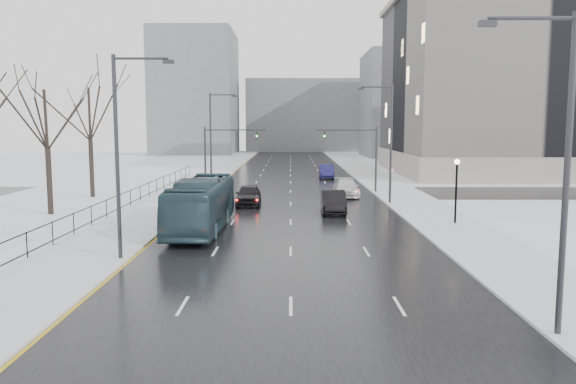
{
  "coord_description": "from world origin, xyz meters",
  "views": [
    {
      "loc": [
        -0.02,
        -7.03,
        6.67
      ],
      "look_at": [
        -0.17,
        27.87,
        2.5
      ],
      "focal_mm": 35.0,
      "sensor_mm": 36.0,
      "label": 1
    }
  ],
  "objects_px": {
    "streetlight_r_near": "(560,160)",
    "bus": "(202,204)",
    "no_uturn_sign": "(391,173)",
    "streetlight_l_far": "(213,135)",
    "tree_park_d": "(51,215)",
    "mast_signal_right": "(365,151)",
    "lamppost_r_mid": "(456,182)",
    "sedan_right_distant": "(326,171)",
    "tree_park_e": "(93,198)",
    "streetlight_l_near": "(121,147)",
    "sedan_center_near": "(249,195)",
    "streetlight_r_mid": "(388,138)",
    "sedan_right_far": "(346,188)",
    "mast_signal_left": "(216,151)",
    "sedan_right_near": "(333,202)"
  },
  "relations": [
    {
      "from": "streetlight_l_near",
      "to": "sedan_right_far",
      "type": "height_order",
      "value": "streetlight_l_near"
    },
    {
      "from": "sedan_right_far",
      "to": "sedan_center_near",
      "type": "bearing_deg",
      "value": -144.67
    },
    {
      "from": "streetlight_r_near",
      "to": "bus",
      "type": "height_order",
      "value": "streetlight_r_near"
    },
    {
      "from": "streetlight_r_mid",
      "to": "sedan_center_near",
      "type": "relative_size",
      "value": 1.98
    },
    {
      "from": "tree_park_d",
      "to": "sedan_right_far",
      "type": "xyz_separation_m",
      "value": [
        23.01,
        11.11,
        0.84
      ]
    },
    {
      "from": "streetlight_r_mid",
      "to": "bus",
      "type": "xyz_separation_m",
      "value": [
        -13.81,
        -11.92,
        -3.93
      ]
    },
    {
      "from": "tree_park_e",
      "to": "sedan_right_near",
      "type": "relative_size",
      "value": 2.63
    },
    {
      "from": "tree_park_e",
      "to": "streetlight_r_mid",
      "type": "xyz_separation_m",
      "value": [
        26.37,
        -4.0,
        5.62
      ]
    },
    {
      "from": "streetlight_l_far",
      "to": "sedan_right_distant",
      "type": "height_order",
      "value": "streetlight_l_far"
    },
    {
      "from": "mast_signal_left",
      "to": "bus",
      "type": "bearing_deg",
      "value": -85.16
    },
    {
      "from": "streetlight_l_far",
      "to": "bus",
      "type": "height_order",
      "value": "streetlight_l_far"
    },
    {
      "from": "streetlight_l_far",
      "to": "sedan_right_near",
      "type": "distance_m",
      "value": 20.91
    },
    {
      "from": "streetlight_r_mid",
      "to": "streetlight_l_far",
      "type": "distance_m",
      "value": 20.27
    },
    {
      "from": "streetlight_l_far",
      "to": "sedan_right_far",
      "type": "relative_size",
      "value": 1.83
    },
    {
      "from": "streetlight_r_mid",
      "to": "mast_signal_left",
      "type": "bearing_deg",
      "value": 152.69
    },
    {
      "from": "sedan_right_distant",
      "to": "streetlight_r_near",
      "type": "bearing_deg",
      "value": -84.87
    },
    {
      "from": "streetlight_r_mid",
      "to": "streetlight_l_far",
      "type": "height_order",
      "value": "same"
    },
    {
      "from": "lamppost_r_mid",
      "to": "sedan_right_distant",
      "type": "relative_size",
      "value": 0.83
    },
    {
      "from": "streetlight_l_near",
      "to": "mast_signal_left",
      "type": "bearing_deg",
      "value": 88.28
    },
    {
      "from": "lamppost_r_mid",
      "to": "sedan_center_near",
      "type": "relative_size",
      "value": 0.85
    },
    {
      "from": "bus",
      "to": "sedan_center_near",
      "type": "relative_size",
      "value": 2.34
    },
    {
      "from": "tree_park_e",
      "to": "sedan_right_distant",
      "type": "xyz_separation_m",
      "value": [
        22.7,
        19.2,
        0.89
      ]
    },
    {
      "from": "tree_park_e",
      "to": "mast_signal_left",
      "type": "bearing_deg",
      "value": 20.19
    },
    {
      "from": "bus",
      "to": "sedan_right_near",
      "type": "relative_size",
      "value": 2.3
    },
    {
      "from": "streetlight_r_mid",
      "to": "sedan_right_far",
      "type": "height_order",
      "value": "streetlight_r_mid"
    },
    {
      "from": "tree_park_d",
      "to": "streetlight_l_near",
      "type": "relative_size",
      "value": 1.25
    },
    {
      "from": "mast_signal_right",
      "to": "sedan_right_distant",
      "type": "height_order",
      "value": "mast_signal_right"
    },
    {
      "from": "sedan_right_distant",
      "to": "tree_park_e",
      "type": "bearing_deg",
      "value": -138.59
    },
    {
      "from": "lamppost_r_mid",
      "to": "sedan_center_near",
      "type": "bearing_deg",
      "value": 147.57
    },
    {
      "from": "streetlight_r_mid",
      "to": "mast_signal_left",
      "type": "relative_size",
      "value": 1.54
    },
    {
      "from": "lamppost_r_mid",
      "to": "sedan_right_distant",
      "type": "bearing_deg",
      "value": 101.08
    },
    {
      "from": "sedan_right_near",
      "to": "bus",
      "type": "bearing_deg",
      "value": -140.57
    },
    {
      "from": "streetlight_l_far",
      "to": "no_uturn_sign",
      "type": "xyz_separation_m",
      "value": [
        17.37,
        -8.0,
        -3.32
      ]
    },
    {
      "from": "tree_park_d",
      "to": "sedan_right_distant",
      "type": "bearing_deg",
      "value": 52.63
    },
    {
      "from": "streetlight_l_far",
      "to": "sedan_center_near",
      "type": "bearing_deg",
      "value": -69.95
    },
    {
      "from": "streetlight_r_near",
      "to": "mast_signal_right",
      "type": "bearing_deg",
      "value": 91.27
    },
    {
      "from": "streetlight_r_mid",
      "to": "lamppost_r_mid",
      "type": "height_order",
      "value": "streetlight_r_mid"
    },
    {
      "from": "tree_park_e",
      "to": "streetlight_l_far",
      "type": "height_order",
      "value": "streetlight_l_far"
    },
    {
      "from": "tree_park_d",
      "to": "streetlight_r_near",
      "type": "bearing_deg",
      "value": -42.75
    },
    {
      "from": "streetlight_l_near",
      "to": "streetlight_l_far",
      "type": "height_order",
      "value": "same"
    },
    {
      "from": "streetlight_r_mid",
      "to": "sedan_right_near",
      "type": "distance_m",
      "value": 8.4
    },
    {
      "from": "tree_park_e",
      "to": "streetlight_l_near",
      "type": "distance_m",
      "value": 26.61
    },
    {
      "from": "lamppost_r_mid",
      "to": "sedan_center_near",
      "type": "height_order",
      "value": "lamppost_r_mid"
    },
    {
      "from": "mast_signal_right",
      "to": "bus",
      "type": "height_order",
      "value": "mast_signal_right"
    },
    {
      "from": "lamppost_r_mid",
      "to": "no_uturn_sign",
      "type": "distance_m",
      "value": 14.13
    },
    {
      "from": "streetlight_r_near",
      "to": "streetlight_r_mid",
      "type": "bearing_deg",
      "value": 90.0
    },
    {
      "from": "no_uturn_sign",
      "to": "streetlight_l_far",
      "type": "bearing_deg",
      "value": 155.27
    },
    {
      "from": "no_uturn_sign",
      "to": "sedan_right_distant",
      "type": "distance_m",
      "value": 19.81
    },
    {
      "from": "streetlight_r_mid",
      "to": "streetlight_l_near",
      "type": "bearing_deg",
      "value": -129.24
    },
    {
      "from": "streetlight_r_near",
      "to": "streetlight_r_mid",
      "type": "xyz_separation_m",
      "value": [
        0.0,
        30.0,
        0.0
      ]
    }
  ]
}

